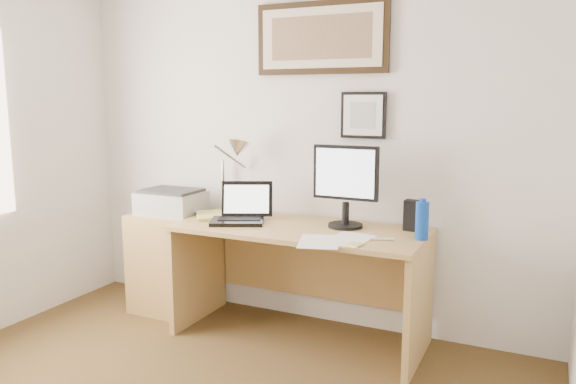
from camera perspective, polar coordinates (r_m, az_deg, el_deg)
The scene contains 17 objects.
wall_back at distance 3.89m, azimuth 1.37°, elevation 4.96°, with size 3.50×0.02×2.50m, color silver.
side_cabinet at distance 4.25m, azimuth -11.98°, elevation -7.01°, with size 0.50×0.40×0.73m, color #A98446.
water_bottle at distance 3.33m, azimuth 13.46°, elevation -2.86°, with size 0.08×0.08×0.22m, color #0D3FAF.
bottle_cap at distance 3.31m, azimuth 13.54°, elevation -0.83°, with size 0.04×0.04×0.02m, color #0D3FAF.
speaker at distance 3.55m, azimuth 12.45°, elevation -2.32°, with size 0.08×0.07×0.19m, color black.
paper_sheet_a at distance 3.22m, azimuth 3.21°, elevation -5.04°, with size 0.23×0.33×0.00m, color white.
paper_sheet_b at distance 3.28m, azimuth 6.22°, elevation -4.79°, with size 0.23×0.32×0.00m, color white.
sticky_pad at distance 3.16m, azimuth 6.89°, elevation -5.29°, with size 0.07×0.07×0.01m, color #D8CC66.
marker_pen at distance 3.29m, azimuth 9.52°, elevation -4.73°, with size 0.02×0.02×0.14m, color white.
book at distance 3.90m, azimuth -9.25°, elevation -2.42°, with size 0.21×0.29×0.02m, color #CFC661.
desk at distance 3.71m, azimuth 1.66°, elevation -6.83°, with size 1.60×0.70×0.75m.
laptop at distance 3.73m, azimuth -4.81°, elevation -2.15°, with size 0.41×0.42×0.26m.
lcd_monitor at distance 3.53m, azimuth 5.87°, elevation 1.00°, with size 0.42×0.22×0.52m.
printer at distance 4.14m, azimuth -11.75°, elevation -0.98°, with size 0.44×0.34×0.18m.
desk_lamp at distance 3.92m, azimuth -5.25°, elevation 4.04°, with size 0.29×0.27×0.53m.
picture_large at distance 3.82m, azimuth 3.37°, elevation 15.38°, with size 0.92×0.04×0.47m.
picture_small at distance 3.70m, azimuth 7.65°, elevation 7.74°, with size 0.30×0.03×0.30m.
Camera 1 is at (1.57, -1.55, 1.56)m, focal length 35.00 mm.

